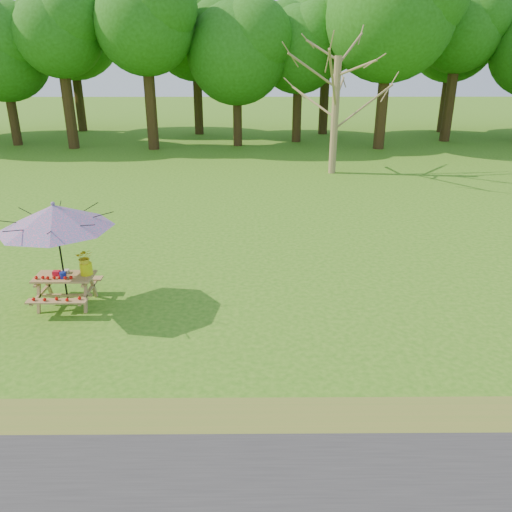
{
  "coord_description": "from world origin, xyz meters",
  "views": [
    {
      "loc": [
        -0.6,
        -8.52,
        4.89
      ],
      "look_at": [
        -0.53,
        0.95,
        1.1
      ],
      "focal_mm": 35.0,
      "sensor_mm": 36.0,
      "label": 1
    }
  ],
  "objects_px": {
    "picnic_table": "(66,291)",
    "patio_umbrella": "(55,217)",
    "flower_bucket": "(85,261)",
    "bare_tree": "(341,1)"
  },
  "relations": [
    {
      "from": "picnic_table",
      "to": "patio_umbrella",
      "type": "xyz_separation_m",
      "value": [
        0.0,
        0.0,
        1.62
      ]
    },
    {
      "from": "picnic_table",
      "to": "patio_umbrella",
      "type": "height_order",
      "value": "patio_umbrella"
    },
    {
      "from": "picnic_table",
      "to": "flower_bucket",
      "type": "height_order",
      "value": "flower_bucket"
    },
    {
      "from": "bare_tree",
      "to": "patio_umbrella",
      "type": "xyz_separation_m",
      "value": [
        -7.52,
        -12.88,
        -5.01
      ]
    },
    {
      "from": "picnic_table",
      "to": "flower_bucket",
      "type": "bearing_deg",
      "value": 9.67
    },
    {
      "from": "picnic_table",
      "to": "patio_umbrella",
      "type": "relative_size",
      "value": 0.48
    },
    {
      "from": "bare_tree",
      "to": "flower_bucket",
      "type": "relative_size",
      "value": 20.07
    },
    {
      "from": "patio_umbrella",
      "to": "flower_bucket",
      "type": "distance_m",
      "value": 1.08
    },
    {
      "from": "patio_umbrella",
      "to": "bare_tree",
      "type": "bearing_deg",
      "value": 59.73
    },
    {
      "from": "picnic_table",
      "to": "flower_bucket",
      "type": "distance_m",
      "value": 0.79
    }
  ]
}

